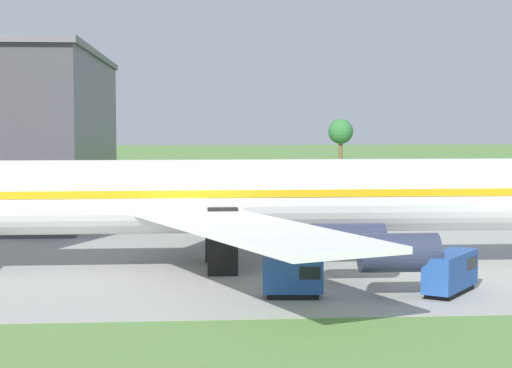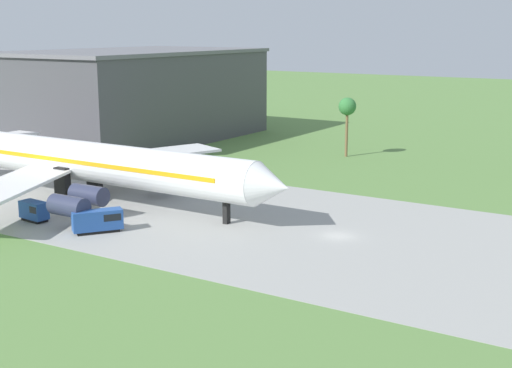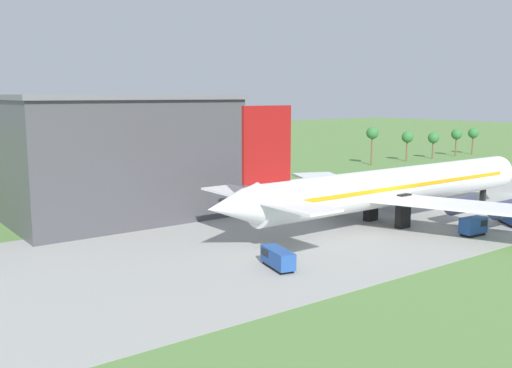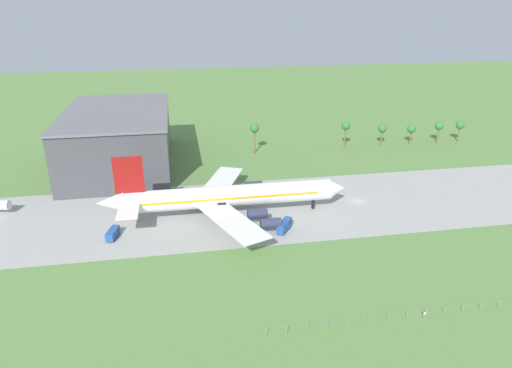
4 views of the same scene
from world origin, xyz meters
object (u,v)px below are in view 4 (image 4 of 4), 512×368
(jet_airliner, at_px, (226,196))
(baggage_tug, at_px, (243,230))
(no_stopping_sign, at_px, (424,315))
(catering_van, at_px, (285,225))
(fuel_truck, at_px, (113,233))
(terminal_building, at_px, (119,138))

(jet_airliner, height_order, baggage_tug, jet_airliner)
(baggage_tug, distance_m, no_stopping_sign, 49.70)
(no_stopping_sign, bearing_deg, catering_van, 114.33)
(catering_van, bearing_deg, baggage_tug, -176.78)
(baggage_tug, bearing_deg, catering_van, 3.22)
(baggage_tug, bearing_deg, no_stopping_sign, -53.36)
(baggage_tug, height_order, fuel_truck, baggage_tug)
(jet_airliner, relative_size, terminal_building, 1.16)
(terminal_building, bearing_deg, baggage_tug, -59.48)
(jet_airliner, bearing_deg, catering_van, -40.46)
(baggage_tug, relative_size, terminal_building, 0.07)
(baggage_tug, relative_size, no_stopping_sign, 2.59)
(catering_van, relative_size, terminal_building, 0.10)
(no_stopping_sign, bearing_deg, fuel_truck, 144.85)
(catering_van, relative_size, no_stopping_sign, 3.76)
(catering_van, bearing_deg, fuel_truck, 174.77)
(jet_airliner, bearing_deg, baggage_tug, -77.01)
(fuel_truck, bearing_deg, baggage_tug, -8.03)
(jet_airliner, distance_m, no_stopping_sign, 62.18)
(terminal_building, bearing_deg, no_stopping_sign, -56.99)
(no_stopping_sign, relative_size, terminal_building, 0.03)
(fuel_truck, xyz_separation_m, catering_van, (45.09, -4.12, 0.28))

